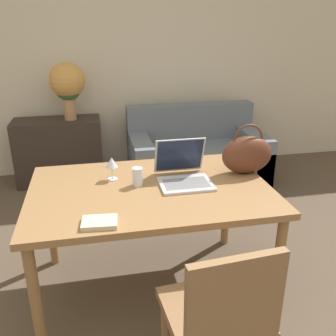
{
  "coord_description": "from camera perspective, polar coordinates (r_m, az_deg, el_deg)",
  "views": [
    {
      "loc": [
        -0.27,
        -1.52,
        1.73
      ],
      "look_at": [
        0.16,
        0.55,
        0.88
      ],
      "focal_mm": 40.0,
      "sensor_mm": 36.0,
      "label": 1
    }
  ],
  "objects": [
    {
      "name": "laptop",
      "position": [
        2.38,
        2.27,
        -0.32
      ],
      "size": [
        0.33,
        0.35,
        0.26
      ],
      "color": "silver",
      "rests_on": "dining_table"
    },
    {
      "name": "book",
      "position": [
        1.94,
        -10.38,
        -8.15
      ],
      "size": [
        0.19,
        0.15,
        0.02
      ],
      "rotation": [
        0.0,
        0.0,
        -0.09
      ],
      "color": "beige",
      "rests_on": "dining_table"
    },
    {
      "name": "drinking_glass",
      "position": [
        2.32,
        -4.65,
        -1.34
      ],
      "size": [
        0.07,
        0.07,
        0.12
      ],
      "color": "silver",
      "rests_on": "dining_table"
    },
    {
      "name": "flower_vase",
      "position": [
        4.12,
        -15.08,
        12.26
      ],
      "size": [
        0.37,
        0.37,
        0.6
      ],
      "color": "tan",
      "rests_on": "sideboard"
    },
    {
      "name": "wall_back",
      "position": [
        4.43,
        -8.48,
        16.76
      ],
      "size": [
        10.0,
        0.06,
        2.7
      ],
      "color": "beige",
      "rests_on": "ground_plane"
    },
    {
      "name": "wine_glass",
      "position": [
        2.4,
        -8.56,
        0.68
      ],
      "size": [
        0.07,
        0.07,
        0.15
      ],
      "color": "silver",
      "rests_on": "dining_table"
    },
    {
      "name": "sideboard",
      "position": [
        4.32,
        -16.21,
        2.5
      ],
      "size": [
        0.93,
        0.4,
        0.71
      ],
      "color": "#332823",
      "rests_on": "ground_plane"
    },
    {
      "name": "couch",
      "position": [
        4.21,
        4.23,
        1.76
      ],
      "size": [
        1.46,
        0.85,
        0.82
      ],
      "color": "slate",
      "rests_on": "ground_plane"
    },
    {
      "name": "dining_table",
      "position": [
        2.34,
        -2.67,
        -4.7
      ],
      "size": [
        1.47,
        0.98,
        0.76
      ],
      "color": "olive",
      "rests_on": "ground_plane"
    },
    {
      "name": "handbag",
      "position": [
        2.53,
        11.95,
        2.06
      ],
      "size": [
        0.34,
        0.16,
        0.34
      ],
      "color": "#592D1E",
      "rests_on": "dining_table"
    },
    {
      "name": "chair",
      "position": [
        1.8,
        7.94,
        -21.19
      ],
      "size": [
        0.48,
        0.48,
        0.89
      ],
      "rotation": [
        0.0,
        0.0,
        0.08
      ],
      "color": "olive",
      "rests_on": "ground_plane"
    }
  ]
}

